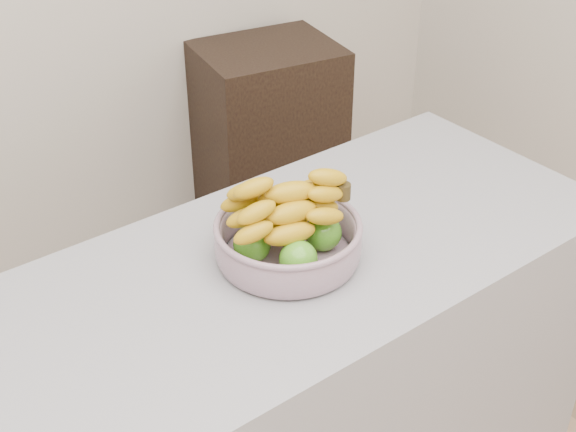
# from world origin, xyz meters

# --- Properties ---
(cabinet) EXTENTS (0.53, 0.45, 0.84)m
(cabinet) POSITION_xyz_m (1.03, 1.78, 0.42)
(cabinet) COLOR black
(cabinet) RESTS_ON ground
(fruit_bowl) EXTENTS (0.29, 0.29, 0.17)m
(fruit_bowl) POSITION_xyz_m (0.29, 0.71, 0.95)
(fruit_bowl) COLOR #A6B5C8
(fruit_bowl) RESTS_ON counter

